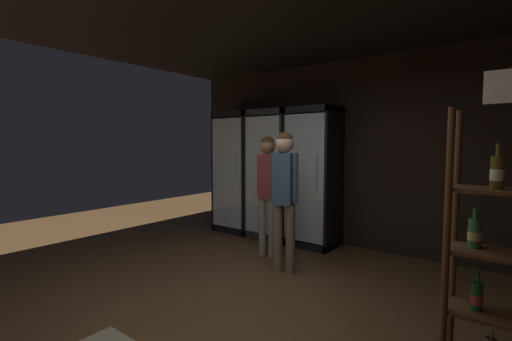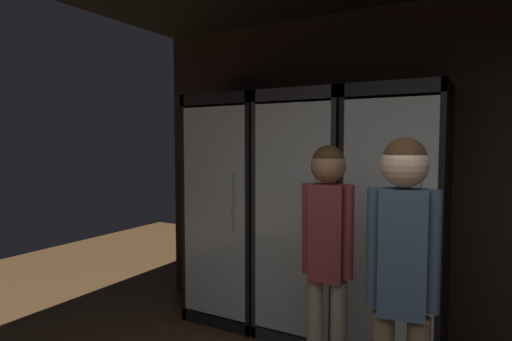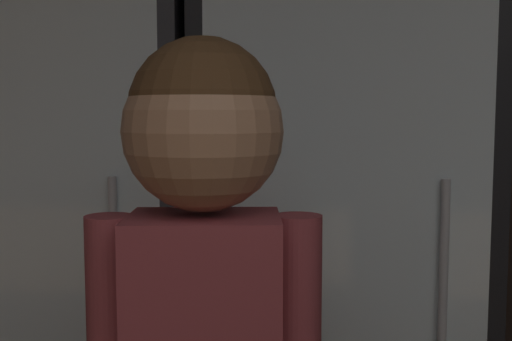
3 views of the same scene
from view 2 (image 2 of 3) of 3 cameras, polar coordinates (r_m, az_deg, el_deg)
wall_back at (r=3.68m, az=27.85°, el=-0.80°), size 6.00×0.06×2.80m
cooler_far_left at (r=4.05m, az=-2.97°, el=-5.33°), size 0.73×0.61×2.10m
cooler_left at (r=3.71m, az=6.94°, el=-6.27°), size 0.73×0.61×2.10m
cooler_center at (r=3.49m, az=18.46°, el=-6.99°), size 0.73×0.61×2.10m
shopper_near at (r=2.70m, az=9.59°, el=-9.63°), size 0.32×0.22×1.65m
shopper_far at (r=2.22m, az=19.12°, el=-12.49°), size 0.34×0.22×1.69m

